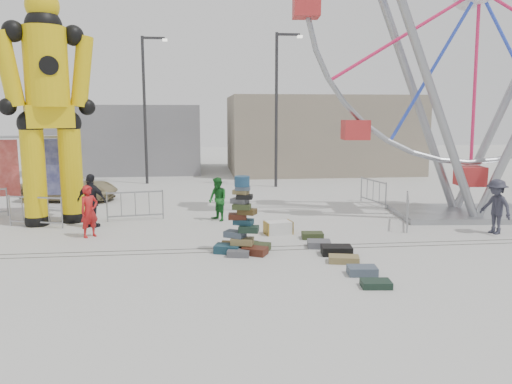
{
  "coord_description": "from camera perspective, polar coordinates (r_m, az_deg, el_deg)",
  "views": [
    {
      "loc": [
        -0.99,
        -13.2,
        3.93
      ],
      "look_at": [
        0.72,
        2.12,
        1.47
      ],
      "focal_mm": 35.0,
      "sensor_mm": 36.0,
      "label": 1
    }
  ],
  "objects": [
    {
      "name": "lamp_post_right",
      "position": [
        26.52,
        2.55,
        10.24
      ],
      "size": [
        1.41,
        0.25,
        8.0
      ],
      "color": "#2D2D30",
      "rests_on": "ground"
    },
    {
      "name": "barricade_wheel_back",
      "position": [
        22.04,
        13.23,
        -0.01
      ],
      "size": [
        0.49,
        1.98,
        1.1
      ],
      "primitive_type": null,
      "rotation": [
        0.0,
        0.0,
        -1.37
      ],
      "color": "gray",
      "rests_on": "ground"
    },
    {
      "name": "crash_test_dummy",
      "position": [
        18.91,
        -22.65,
        9.7
      ],
      "size": [
        3.23,
        1.8,
        8.29
      ],
      "rotation": [
        0.0,
        0.0,
        0.4
      ],
      "color": "black",
      "rests_on": "ground"
    },
    {
      "name": "row_case_0",
      "position": [
        15.9,
        6.47,
        -4.95
      ],
      "size": [
        0.7,
        0.51,
        0.2
      ],
      "primitive_type": "cube",
      "rotation": [
        0.0,
        0.0,
        -0.09
      ],
      "color": "#313C1E",
      "rests_on": "ground"
    },
    {
      "name": "banner_scaffold",
      "position": [
        21.44,
        -25.42,
        3.79
      ],
      "size": [
        4.26,
        1.08,
        3.05
      ],
      "rotation": [
        0.0,
        0.0,
        0.09
      ],
      "color": "gray",
      "rests_on": "ground"
    },
    {
      "name": "barricade_wheel_front",
      "position": [
        18.15,
        16.9,
        -2.08
      ],
      "size": [
        0.85,
        1.89,
        1.1
      ],
      "primitive_type": null,
      "rotation": [
        0.0,
        0.0,
        1.18
      ],
      "color": "gray",
      "rests_on": "ground"
    },
    {
      "name": "parked_suv",
      "position": [
        24.03,
        -20.54,
        0.49
      ],
      "size": [
        4.59,
        2.87,
        1.18
      ],
      "primitive_type": "imported",
      "rotation": [
        0.0,
        0.0,
        1.34
      ],
      "color": "#998B62",
      "rests_on": "ground"
    },
    {
      "name": "row_case_1",
      "position": [
        14.92,
        7.21,
        -5.9
      ],
      "size": [
        0.75,
        0.65,
        0.19
      ],
      "primitive_type": "cube",
      "rotation": [
        0.0,
        0.0,
        -0.16
      ],
      "color": "#585960",
      "rests_on": "ground"
    },
    {
      "name": "pedestrian_black",
      "position": [
        18.08,
        -18.26,
        -0.96
      ],
      "size": [
        1.18,
        0.81,
        1.86
      ],
      "primitive_type": "imported",
      "rotation": [
        0.0,
        0.0,
        2.78
      ],
      "color": "black",
      "rests_on": "ground"
    },
    {
      "name": "steamer_trunk",
      "position": [
        16.38,
        2.56,
        -4.1
      ],
      "size": [
        0.96,
        0.66,
        0.41
      ],
      "primitive_type": "cube",
      "rotation": [
        0.0,
        0.0,
        0.19
      ],
      "color": "silver",
      "rests_on": "ground"
    },
    {
      "name": "lamp_post_left",
      "position": [
        28.36,
        -12.45,
        9.96
      ],
      "size": [
        1.41,
        0.25,
        8.0
      ],
      "color": "#2D2D30",
      "rests_on": "ground"
    },
    {
      "name": "track_line_far",
      "position": [
        14.77,
        -2.3,
        -6.37
      ],
      "size": [
        40.0,
        0.04,
        0.01
      ],
      "primitive_type": "cube",
      "color": "#47443F",
      "rests_on": "ground"
    },
    {
      "name": "pedestrian_red",
      "position": [
        16.7,
        -18.52,
        -2.11
      ],
      "size": [
        0.72,
        0.7,
        1.67
      ],
      "primitive_type": "imported",
      "rotation": [
        0.0,
        0.0,
        0.72
      ],
      "color": "#AF1919",
      "rests_on": "ground"
    },
    {
      "name": "barricade_dummy_c",
      "position": [
        18.87,
        -13.63,
        -1.52
      ],
      "size": [
        1.99,
        0.39,
        1.1
      ],
      "primitive_type": null,
      "rotation": [
        0.0,
        0.0,
        0.15
      ],
      "color": "gray",
      "rests_on": "ground"
    },
    {
      "name": "row_case_3",
      "position": [
        13.53,
        10.01,
        -7.57
      ],
      "size": [
        0.87,
        0.61,
        0.18
      ],
      "primitive_type": "cube",
      "rotation": [
        0.0,
        0.0,
        -0.23
      ],
      "color": "olive",
      "rests_on": "ground"
    },
    {
      "name": "pedestrian_green",
      "position": [
        18.29,
        -4.39,
        -0.83
      ],
      "size": [
        0.92,
        0.98,
        1.6
      ],
      "primitive_type": "imported",
      "rotation": [
        0.0,
        0.0,
        -1.03
      ],
      "color": "#186220",
      "rests_on": "ground"
    },
    {
      "name": "building_right",
      "position": [
        34.18,
        7.22,
        6.59
      ],
      "size": [
        12.0,
        8.0,
        5.0
      ],
      "primitive_type": "cube",
      "color": "gray",
      "rests_on": "ground"
    },
    {
      "name": "row_case_4",
      "position": [
        12.64,
        12.04,
        -8.78
      ],
      "size": [
        0.75,
        0.54,
        0.21
      ],
      "primitive_type": "cube",
      "rotation": [
        0.0,
        0.0,
        -0.1
      ],
      "color": "#475465",
      "rests_on": "ground"
    },
    {
      "name": "ground",
      "position": [
        13.81,
        -2.0,
        -7.49
      ],
      "size": [
        90.0,
        90.0,
        0.0
      ],
      "primitive_type": "plane",
      "color": "#9E9E99",
      "rests_on": "ground"
    },
    {
      "name": "pedestrian_grey",
      "position": [
        18.06,
        25.73,
        -1.51
      ],
      "size": [
        0.98,
        1.31,
        1.8
      ],
      "primitive_type": "imported",
      "rotation": [
        0.0,
        0.0,
        -1.28
      ],
      "color": "#282835",
      "rests_on": "ground"
    },
    {
      "name": "track_line_near",
      "position": [
        14.38,
        -2.18,
        -6.8
      ],
      "size": [
        40.0,
        0.04,
        0.01
      ],
      "primitive_type": "cube",
      "color": "#47443F",
      "rests_on": "ground"
    },
    {
      "name": "building_left",
      "position": [
        35.6,
        -14.52,
        5.98
      ],
      "size": [
        10.0,
        8.0,
        4.4
      ],
      "primitive_type": "cube",
      "color": "gray",
      "rests_on": "ground"
    },
    {
      "name": "row_case_5",
      "position": [
        11.86,
        13.56,
        -10.16
      ],
      "size": [
        0.71,
        0.52,
        0.16
      ],
      "primitive_type": "cube",
      "rotation": [
        0.0,
        0.0,
        -0.1
      ],
      "color": "#192D22",
      "rests_on": "ground"
    },
    {
      "name": "barricade_dummy_b",
      "position": [
        18.85,
        -23.89,
        -2.06
      ],
      "size": [
        1.94,
        0.68,
        1.1
      ],
      "primitive_type": null,
      "rotation": [
        0.0,
        0.0,
        -0.3
      ],
      "color": "gray",
      "rests_on": "ground"
    },
    {
      "name": "row_case_2",
      "position": [
        14.22,
        9.2,
        -6.58
      ],
      "size": [
        0.9,
        0.65,
        0.25
      ],
      "primitive_type": "cube",
      "rotation": [
        0.0,
        0.0,
        -0.12
      ],
      "color": "black",
      "rests_on": "ground"
    },
    {
      "name": "suitcase_tower",
      "position": [
        14.18,
        -1.57,
        -4.48
      ],
      "size": [
        1.7,
        1.4,
        2.19
      ],
      "rotation": [
        0.0,
        0.0,
        -0.35
      ],
      "color": "#193C4C",
      "rests_on": "ground"
    },
    {
      "name": "ferris_wheel",
      "position": [
        20.68,
        23.99,
        17.48
      ],
      "size": [
        12.62,
        3.57,
        14.68
      ],
      "rotation": [
        0.0,
        0.0,
        -0.09
      ],
      "color": "gray",
      "rests_on": "ground"
    }
  ]
}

